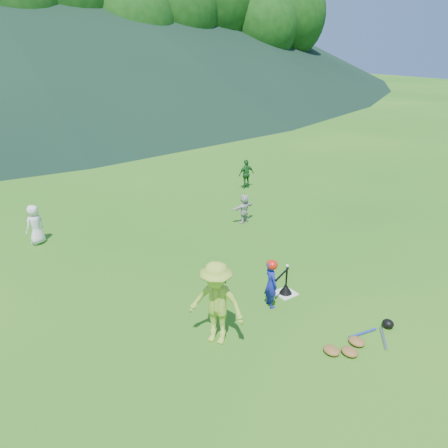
# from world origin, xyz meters

# --- Properties ---
(ground) EXTENTS (120.00, 120.00, 0.00)m
(ground) POSITION_xyz_m (0.00, 0.00, 0.00)
(ground) COLOR #1D5E15
(ground) RESTS_ON ground
(home_plate) EXTENTS (0.45, 0.45, 0.02)m
(home_plate) POSITION_xyz_m (0.00, 0.00, 0.01)
(home_plate) COLOR silver
(home_plate) RESTS_ON ground
(baseball) EXTENTS (0.08, 0.08, 0.08)m
(baseball) POSITION_xyz_m (0.00, 0.00, 0.74)
(baseball) COLOR white
(baseball) RESTS_ON batting_tee
(batter_child) EXTENTS (0.36, 0.46, 1.11)m
(batter_child) POSITION_xyz_m (-0.61, -0.16, 0.55)
(batter_child) COLOR #161F9A
(batter_child) RESTS_ON ground
(adult_coach) EXTENTS (1.14, 1.28, 1.72)m
(adult_coach) POSITION_xyz_m (-2.28, -0.49, 0.86)
(adult_coach) COLOR #98BA36
(adult_coach) RESTS_ON ground
(fielder_a) EXTENTS (0.68, 0.58, 1.17)m
(fielder_a) POSITION_xyz_m (-4.03, 6.18, 0.59)
(fielder_a) COLOR silver
(fielder_a) RESTS_ON ground
(fielder_c) EXTENTS (0.69, 0.33, 1.15)m
(fielder_c) POSITION_xyz_m (4.07, 6.75, 0.57)
(fielder_c) COLOR #1C5E25
(fielder_c) RESTS_ON ground
(fielder_d) EXTENTS (0.90, 0.37, 0.94)m
(fielder_d) POSITION_xyz_m (1.84, 4.00, 0.47)
(fielder_d) COLOR beige
(fielder_d) RESTS_ON ground
(batting_tee) EXTENTS (0.30, 0.30, 0.68)m
(batting_tee) POSITION_xyz_m (0.00, 0.00, 0.13)
(batting_tee) COLOR black
(batting_tee) RESTS_ON home_plate
(batter_gear) EXTENTS (0.72, 0.28, 0.47)m
(batter_gear) POSITION_xyz_m (-0.59, -0.16, 1.00)
(batter_gear) COLOR red
(batter_gear) RESTS_ON ground
(equipment_pile) EXTENTS (1.80, 0.76, 0.19)m
(equipment_pile) POSITION_xyz_m (-0.11, -2.17, 0.07)
(equipment_pile) COLOR olive
(equipment_pile) RESTS_ON ground
(outfield_fence) EXTENTS (70.07, 0.08, 1.33)m
(outfield_fence) POSITION_xyz_m (0.00, 28.00, 0.70)
(outfield_fence) COLOR gray
(outfield_fence) RESTS_ON ground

